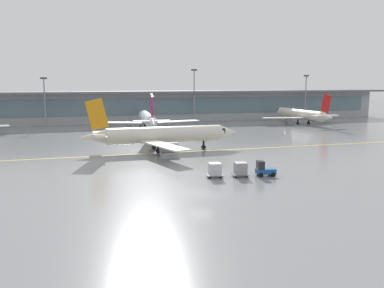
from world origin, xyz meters
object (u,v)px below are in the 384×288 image
Objects in this scene: baggage_tug at (264,169)px; apron_light_mast_1 at (45,100)px; cargo_dolly_trailing at (215,170)px; apron_light_mast_3 at (306,95)px; apron_light_mast_2 at (194,94)px; gate_airplane_1 at (147,119)px; taxiing_regional_jet at (163,135)px; gate_airplane_2 at (301,114)px; cargo_dolly_lead at (240,169)px.

baggage_tug is 0.20× the size of apron_light_mast_1.
cargo_dolly_trailing is 0.16× the size of apron_light_mast_3.
apron_light_mast_3 reaches higher than apron_light_mast_1.
apron_light_mast_2 is at bearing 1.29° from apron_light_mast_1.
gate_airplane_1 is at bearing -136.71° from apron_light_mast_2.
gate_airplane_1 is 2.16× the size of apron_light_mast_1.
gate_airplane_1 reaches higher than cargo_dolly_trailing.
taxiing_regional_jet is 2.02× the size of apron_light_mast_3.
apron_light_mast_3 reaches higher than gate_airplane_1.
gate_airplane_2 is 12.15× the size of cargo_dolly_trailing.
gate_airplane_2 is (46.83, 3.11, -0.14)m from gate_airplane_1.
gate_airplane_2 is 1.73× the size of apron_light_mast_2.
gate_airplane_2 reaches higher than cargo_dolly_trailing.
cargo_dolly_lead is at bearing -172.53° from gate_airplane_1.
gate_airplane_1 is at bearing -30.44° from apron_light_mast_1.
gate_airplane_2 is at bearing -82.11° from gate_airplane_1.
apron_light_mast_3 is (58.36, 48.52, 5.06)m from taxiing_regional_jet.
cargo_dolly_lead is at bearing -101.07° from apron_light_mast_2.
apron_light_mast_1 is 43.58m from apron_light_mast_2.
apron_light_mast_2 is at bearing 178.91° from apron_light_mast_3.
apron_light_mast_1 is at bearing 119.24° from cargo_dolly_trailing.
cargo_dolly_lead is 3.51m from cargo_dolly_trailing.
cargo_dolly_lead is at bearing -126.34° from apron_light_mast_3.
taxiing_regional_jet reaches higher than cargo_dolly_trailing.
taxiing_regional_jet is 10.60× the size of baggage_tug.
baggage_tug is 6.79m from cargo_dolly_trailing.
baggage_tug is 0.17× the size of apron_light_mast_2.
gate_airplane_2 is at bearing 35.62° from taxiing_regional_jet.
cargo_dolly_lead is at bearing 137.94° from gate_airplane_2.
cargo_dolly_trailing is at bearing -176.10° from gate_airplane_1.
cargo_dolly_lead is at bearing -0.00° from cargo_dolly_trailing.
apron_light_mast_2 is (14.09, 71.99, 7.78)m from cargo_dolly_lead.
gate_airplane_1 is 56.55m from baggage_tug.
gate_airplane_2 is at bearing 60.05° from cargo_dolly_trailing.
gate_airplane_1 is at bearing 102.36° from cargo_dolly_lead.
gate_airplane_1 is 58.08m from apron_light_mast_3.
apron_light_mast_3 is (55.88, 70.71, 6.95)m from cargo_dolly_trailing.
taxiing_regional_jet reaches higher than gate_airplane_1.
gate_airplane_2 is 12.15× the size of cargo_dolly_lead.
baggage_tug is 1.20× the size of cargo_dolly_trailing.
apron_light_mast_2 reaches higher than baggage_tug.
taxiing_regional_jet is at bearing -64.01° from apron_light_mast_1.
gate_airplane_2 is 74.83m from cargo_dolly_trailing.
baggage_tug is at bearing -68.87° from taxiing_regional_jet.
cargo_dolly_trailing is at bearing -103.80° from apron_light_mast_2.
apron_light_mast_3 is at bearing 64.56° from baggage_tug.
apron_light_mast_1 is (-23.53, 48.26, 4.60)m from taxiing_regional_jet.
gate_airplane_1 is 1.00× the size of taxiing_regional_jet.
apron_light_mast_2 is at bearing -42.63° from gate_airplane_1.
apron_light_mast_1 is at bearing 74.95° from gate_airplane_2.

